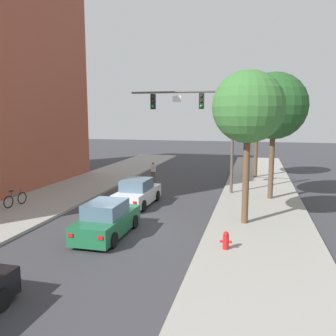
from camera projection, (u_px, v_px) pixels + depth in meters
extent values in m
plane|color=#38383D|center=(121.00, 229.00, 16.70)|extent=(120.00, 120.00, 0.00)
cube|color=#99968E|center=(4.00, 218.00, 18.24)|extent=(5.00, 60.00, 0.15)
cube|color=#99968E|center=(262.00, 239.00, 15.13)|extent=(5.00, 60.00, 0.15)
cylinder|color=#514C47|center=(233.00, 138.00, 23.33)|extent=(0.20, 0.20, 7.50)
cylinder|color=#514C47|center=(181.00, 92.00, 23.72)|extent=(7.07, 0.14, 0.14)
cube|color=black|center=(202.00, 101.00, 23.48)|extent=(0.32, 0.28, 1.05)
sphere|color=#2D2823|center=(201.00, 96.00, 23.29)|extent=(0.18, 0.18, 0.18)
sphere|color=#2D2823|center=(201.00, 101.00, 23.33)|extent=(0.18, 0.18, 0.18)
sphere|color=green|center=(201.00, 106.00, 23.38)|extent=(0.18, 0.18, 0.18)
cube|color=black|center=(153.00, 102.00, 24.29)|extent=(0.32, 0.28, 1.05)
sphere|color=#2D2823|center=(152.00, 97.00, 24.10)|extent=(0.18, 0.18, 0.18)
sphere|color=#2D2823|center=(153.00, 102.00, 24.15)|extent=(0.18, 0.18, 0.18)
sphere|color=green|center=(153.00, 106.00, 24.19)|extent=(0.18, 0.18, 0.18)
cube|color=white|center=(177.00, 99.00, 23.84)|extent=(0.60, 0.03, 0.44)
cube|color=silver|center=(138.00, 196.00, 21.16)|extent=(1.83, 4.25, 0.80)
cube|color=slate|center=(137.00, 184.00, 20.91)|extent=(1.56, 2.05, 0.64)
cylinder|color=black|center=(133.00, 194.00, 22.65)|extent=(0.24, 0.65, 0.64)
cylinder|color=black|center=(157.00, 196.00, 22.22)|extent=(0.24, 0.65, 0.64)
cylinder|color=black|center=(117.00, 204.00, 20.18)|extent=(0.24, 0.65, 0.64)
cylinder|color=black|center=(143.00, 206.00, 19.74)|extent=(0.24, 0.65, 0.64)
cube|color=red|center=(113.00, 201.00, 19.30)|extent=(0.20, 0.05, 0.14)
cube|color=red|center=(135.00, 203.00, 18.96)|extent=(0.20, 0.05, 0.14)
cube|color=#1E663D|center=(107.00, 224.00, 15.68)|extent=(1.71, 4.21, 0.80)
cube|color=slate|center=(106.00, 209.00, 15.43)|extent=(1.51, 2.01, 0.64)
cylinder|color=black|center=(103.00, 219.00, 17.15)|extent=(0.22, 0.64, 0.64)
cylinder|color=black|center=(134.00, 222.00, 16.77)|extent=(0.22, 0.64, 0.64)
cylinder|color=black|center=(77.00, 237.00, 14.65)|extent=(0.22, 0.64, 0.64)
cylinder|color=black|center=(113.00, 240.00, 14.27)|extent=(0.22, 0.64, 0.64)
cube|color=red|center=(70.00, 235.00, 13.77)|extent=(0.20, 0.04, 0.14)
cube|color=red|center=(100.00, 238.00, 13.47)|extent=(0.20, 0.04, 0.14)
cylinder|color=black|center=(1.00, 299.00, 9.66)|extent=(0.22, 0.64, 0.64)
cylinder|color=brown|center=(152.00, 177.00, 28.53)|extent=(0.14, 0.14, 0.85)
cylinder|color=brown|center=(154.00, 177.00, 28.49)|extent=(0.14, 0.14, 0.85)
cube|color=silver|center=(153.00, 168.00, 28.40)|extent=(0.36, 0.22, 0.56)
sphere|color=#9E7051|center=(153.00, 163.00, 28.34)|extent=(0.22, 0.22, 0.22)
torus|color=black|center=(22.00, 198.00, 20.77)|extent=(0.14, 0.72, 0.72)
torus|color=black|center=(8.00, 202.00, 19.80)|extent=(0.14, 0.72, 0.72)
cylinder|color=#194C8C|center=(15.00, 196.00, 20.25)|extent=(0.16, 0.94, 0.05)
cylinder|color=#194C8C|center=(12.00, 194.00, 19.99)|extent=(0.04, 0.04, 0.35)
cylinder|color=#194C8C|center=(20.00, 191.00, 20.61)|extent=(0.04, 0.04, 0.40)
cube|color=black|center=(11.00, 191.00, 19.96)|extent=(0.15, 0.25, 0.06)
cylinder|color=red|center=(226.00, 242.00, 13.72)|extent=(0.24, 0.24, 0.55)
sphere|color=red|center=(226.00, 234.00, 13.67)|extent=(0.22, 0.22, 0.22)
cylinder|color=red|center=(221.00, 241.00, 13.76)|extent=(0.12, 0.09, 0.09)
cylinder|color=red|center=(230.00, 242.00, 13.67)|extent=(0.12, 0.09, 0.09)
cylinder|color=brown|center=(246.00, 179.00, 16.84)|extent=(0.32, 0.32, 4.33)
sphere|color=#387033|center=(248.00, 107.00, 16.33)|extent=(3.42, 3.42, 3.42)
cylinder|color=brown|center=(271.00, 165.00, 21.96)|extent=(0.32, 0.32, 4.27)
sphere|color=#235123|center=(274.00, 106.00, 21.42)|extent=(4.10, 4.10, 4.10)
cylinder|color=brown|center=(256.00, 150.00, 29.75)|extent=(0.32, 0.32, 4.63)
sphere|color=#235123|center=(258.00, 105.00, 29.19)|extent=(3.91, 3.91, 3.91)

